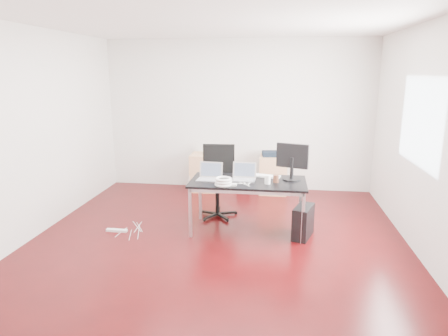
# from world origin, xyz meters

# --- Properties ---
(room_shell) EXTENTS (5.00, 5.00, 5.00)m
(room_shell) POSITION_xyz_m (0.04, 0.00, 1.40)
(room_shell) COLOR #340507
(room_shell) RESTS_ON ground
(desk) EXTENTS (1.60, 0.80, 0.73)m
(desk) POSITION_xyz_m (0.37, 0.33, 0.68)
(desk) COLOR black
(desk) RESTS_ON ground
(office_chair) EXTENTS (0.51, 0.53, 1.08)m
(office_chair) POSITION_xyz_m (-0.15, 0.93, 0.61)
(office_chair) COLOR black
(office_chair) RESTS_ON ground
(filing_cabinet_left) EXTENTS (0.50, 0.50, 0.70)m
(filing_cabinet_left) POSITION_xyz_m (-0.60, 2.23, 0.35)
(filing_cabinet_left) COLOR tan
(filing_cabinet_left) RESTS_ON ground
(filing_cabinet_right) EXTENTS (0.50, 0.50, 0.70)m
(filing_cabinet_right) POSITION_xyz_m (0.69, 2.23, 0.35)
(filing_cabinet_right) COLOR tan
(filing_cabinet_right) RESTS_ON ground
(pc_tower) EXTENTS (0.33, 0.49, 0.44)m
(pc_tower) POSITION_xyz_m (1.14, 0.19, 0.22)
(pc_tower) COLOR black
(pc_tower) RESTS_ON ground
(wastebasket) EXTENTS (0.26, 0.26, 0.28)m
(wastebasket) POSITION_xyz_m (0.13, 2.25, 0.14)
(wastebasket) COLOR black
(wastebasket) RESTS_ON ground
(power_strip) EXTENTS (0.30, 0.06, 0.04)m
(power_strip) POSITION_xyz_m (-1.46, 0.02, 0.02)
(power_strip) COLOR white
(power_strip) RESTS_ON ground
(laptop_left) EXTENTS (0.35, 0.27, 0.23)m
(laptop_left) POSITION_xyz_m (-0.17, 0.33, 0.79)
(laptop_left) COLOR silver
(laptop_left) RESTS_ON desk
(laptop_right) EXTENTS (0.34, 0.27, 0.23)m
(laptop_right) POSITION_xyz_m (0.30, 0.39, 0.79)
(laptop_right) COLOR silver
(laptop_right) RESTS_ON desk
(monitor) EXTENTS (0.44, 0.26, 0.51)m
(monitor) POSITION_xyz_m (0.97, 0.49, 1.01)
(monitor) COLOR black
(monitor) RESTS_ON desk
(keyboard) EXTENTS (0.46, 0.24, 0.02)m
(keyboard) POSITION_xyz_m (0.59, 0.59, 0.74)
(keyboard) COLOR white
(keyboard) RESTS_ON desk
(cup_white) EXTENTS (0.10, 0.10, 0.12)m
(cup_white) POSITION_xyz_m (0.64, 0.21, 0.79)
(cup_white) COLOR white
(cup_white) RESTS_ON desk
(cup_brown) EXTENTS (0.08, 0.08, 0.10)m
(cup_brown) POSITION_xyz_m (0.75, 0.31, 0.78)
(cup_brown) COLOR #512A1B
(cup_brown) RESTS_ON desk
(cable_coil) EXTENTS (0.24, 0.24, 0.11)m
(cable_coil) POSITION_xyz_m (0.06, 0.06, 0.78)
(cable_coil) COLOR white
(cable_coil) RESTS_ON desk
(power_adapter) EXTENTS (0.07, 0.07, 0.03)m
(power_adapter) POSITION_xyz_m (0.20, 0.07, 0.74)
(power_adapter) COLOR white
(power_adapter) RESTS_ON desk
(speaker) EXTENTS (0.10, 0.09, 0.18)m
(speaker) POSITION_xyz_m (-0.59, 2.27, 0.79)
(speaker) COLOR #9E9E9E
(speaker) RESTS_ON filing_cabinet_left
(navy_garment) EXTENTS (0.33, 0.28, 0.09)m
(navy_garment) POSITION_xyz_m (0.63, 2.20, 0.74)
(navy_garment) COLOR black
(navy_garment) RESTS_ON filing_cabinet_right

